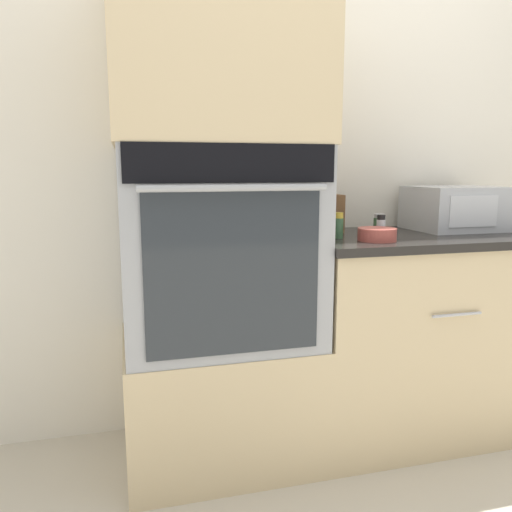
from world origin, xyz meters
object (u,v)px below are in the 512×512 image
condiment_jar_near (379,223)px  condiment_jar_far (339,226)px  knife_block (326,213)px  bowl (377,234)px  condiment_jar_mid (381,226)px  microwave (454,208)px  wall_oven (218,245)px

condiment_jar_near → condiment_jar_far: 0.31m
knife_block → bowl: 0.34m
condiment_jar_near → condiment_jar_mid: size_ratio=0.88×
bowl → microwave: bearing=25.0°
condiment_jar_near → condiment_jar_mid: 0.17m
wall_oven → knife_block: size_ratio=3.58×
bowl → condiment_jar_far: bearing=137.9°
wall_oven → bowl: wall_oven is taller
condiment_jar_near → knife_block: bearing=165.5°
condiment_jar_near → condiment_jar_far: (-0.27, -0.15, 0.01)m
condiment_jar_mid → knife_block: bearing=126.4°
bowl → condiment_jar_mid: bearing=55.1°
condiment_jar_near → condiment_jar_far: condiment_jar_far is taller
microwave → condiment_jar_far: size_ratio=3.64×
wall_oven → condiment_jar_near: wall_oven is taller
condiment_jar_far → microwave: bearing=12.2°
knife_block → microwave: bearing=-6.9°
microwave → bowl: (-0.53, -0.25, -0.08)m
condiment_jar_near → condiment_jar_far: bearing=-150.2°
knife_block → condiment_jar_far: (-0.03, -0.21, -0.03)m
condiment_jar_near → microwave: bearing=-2.1°
condiment_jar_near → bowl: bearing=-119.9°
bowl → condiment_jar_mid: 0.13m
wall_oven → condiment_jar_far: (0.50, -0.04, 0.07)m
bowl → condiment_jar_far: (-0.12, 0.11, 0.03)m
condiment_jar_far → bowl: bearing=-42.1°
microwave → condiment_jar_mid: (-0.45, -0.14, -0.06)m
wall_oven → condiment_jar_far: wall_oven is taller
condiment_jar_far → knife_block: bearing=81.0°
wall_oven → knife_block: bearing=17.8°
condiment_jar_mid → condiment_jar_far: size_ratio=0.87×
bowl → wall_oven: bearing=166.4°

